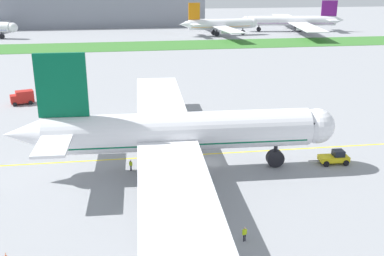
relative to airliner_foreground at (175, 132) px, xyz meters
The scene contains 12 objects.
ground_plane 8.56m from the airliner_foreground, 23.15° to the left, with size 600.00×600.00×0.00m, color gray.
apron_taxi_line 10.05m from the airliner_foreground, 46.29° to the left, with size 280.00×0.36×0.01m, color yellow.
grass_median_strip 120.95m from the airliner_foreground, 87.38° to the left, with size 320.00×24.00×0.10m, color #38722D.
airliner_foreground is the anchor object (origin of this frame).
pushback_tug 25.13m from the airliner_foreground, ahead, with size 6.30×2.58×2.14m.
ground_crew_wingwalker_port 21.10m from the airliner_foreground, 74.96° to the right, with size 0.56×0.42×1.73m.
ground_crew_marshaller_front 8.43m from the airliner_foreground, behind, with size 0.49×0.44×1.63m.
traffic_cone_port_wing 28.25m from the airliner_foreground, 136.50° to the right, with size 0.36×0.36×0.58m.
service_truck_baggage_loader 50.73m from the airliner_foreground, 125.87° to the left, with size 5.38×3.73×3.01m.
parked_airliner_far_right 151.06m from the airliner_foreground, 75.85° to the left, with size 37.32×57.69×14.78m.
parked_airliner_far_outer 173.59m from the airliner_foreground, 64.01° to the left, with size 50.05×81.13×14.68m.
terminal_building 193.48m from the airliner_foreground, 97.95° to the left, with size 126.75×20.00×18.00m, color gray.
Camera 1 is at (-12.43, -64.59, 28.31)m, focal length 42.89 mm.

